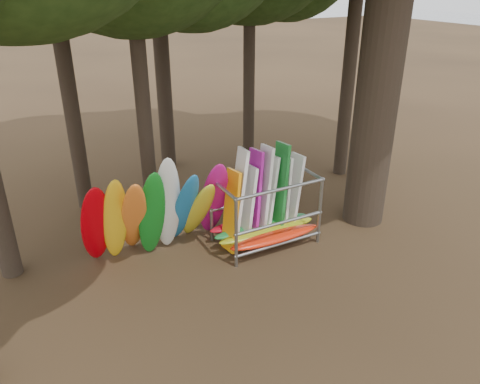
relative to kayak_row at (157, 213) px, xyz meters
name	(u,v)px	position (x,y,z in m)	size (l,w,h in m)	color
ground	(256,264)	(2.07, -1.58, -1.30)	(120.00, 120.00, 0.00)	#47331E
lake	(25,33)	(2.07, 58.42, -1.30)	(160.00, 160.00, 0.00)	gray
kayak_row	(157,213)	(0.00, 0.00, 0.00)	(4.03, 2.14, 3.09)	#BE0009
storage_rack	(265,211)	(2.87, -0.67, -0.35)	(3.03, 1.64, 2.83)	gray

